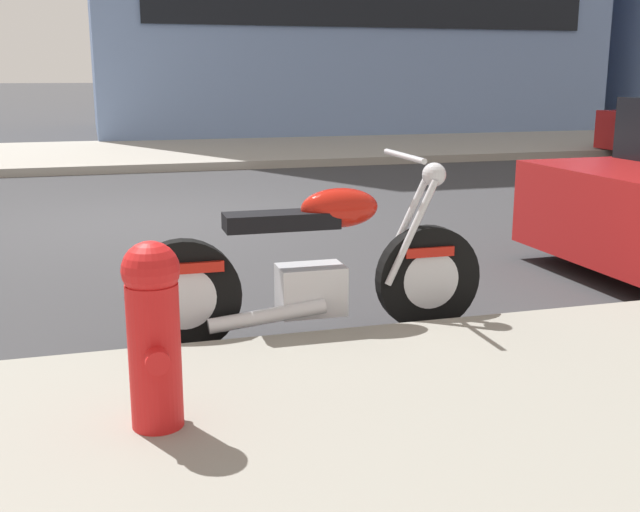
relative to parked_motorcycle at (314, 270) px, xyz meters
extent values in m
plane|color=#333335|center=(-0.71, 4.28, -0.44)|extent=(260.00, 260.00, 0.00)
cube|color=silver|center=(-0.71, 0.45, -0.44)|extent=(0.12, 2.20, 0.01)
cylinder|color=black|center=(0.75, -0.01, -0.10)|extent=(0.68, 0.12, 0.67)
cylinder|color=silver|center=(0.75, -0.01, -0.10)|extent=(0.37, 0.12, 0.37)
cylinder|color=black|center=(-0.79, 0.01, -0.10)|extent=(0.68, 0.12, 0.67)
cylinder|color=silver|center=(-0.79, 0.01, -0.10)|extent=(0.37, 0.12, 0.37)
cube|color=silver|center=(-0.02, 0.00, -0.12)|extent=(0.40, 0.26, 0.30)
cube|color=black|center=(-0.20, 0.01, 0.32)|extent=(0.68, 0.23, 0.10)
ellipsoid|color=#B7190F|center=(0.16, 0.00, 0.38)|extent=(0.48, 0.25, 0.24)
cube|color=#B7190F|center=(-0.74, 0.01, 0.08)|extent=(0.36, 0.18, 0.06)
cube|color=#B7190F|center=(0.73, -0.01, 0.08)|extent=(0.32, 0.16, 0.06)
cylinder|color=silver|center=(0.60, 0.07, 0.21)|extent=(0.34, 0.05, 0.65)
cylinder|color=silver|center=(0.60, -0.07, 0.21)|extent=(0.34, 0.05, 0.65)
cylinder|color=silver|center=(0.57, 0.00, 0.68)|extent=(0.04, 0.62, 0.04)
sphere|color=silver|center=(0.77, -0.01, 0.56)|extent=(0.15, 0.15, 0.15)
cylinder|color=silver|center=(-0.32, -0.13, -0.22)|extent=(0.71, 0.10, 0.16)
cylinder|color=black|center=(2.99, 1.56, -0.13)|extent=(0.63, 0.24, 0.62)
cylinder|color=black|center=(9.09, 8.98, -0.13)|extent=(0.62, 0.22, 0.62)
cylinder|color=red|center=(-1.05, -1.26, 0.01)|extent=(0.22, 0.22, 0.63)
sphere|color=red|center=(-1.05, -1.26, 0.39)|extent=(0.24, 0.24, 0.24)
cylinder|color=red|center=(-1.05, -1.12, 0.04)|extent=(0.10, 0.08, 0.10)
cylinder|color=red|center=(-1.05, -1.40, 0.04)|extent=(0.10, 0.08, 0.10)
cube|color=black|center=(5.33, 13.47, 2.76)|extent=(10.82, 0.06, 1.10)
camera|label=1|loc=(-1.25, -4.40, 1.17)|focal=43.70mm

